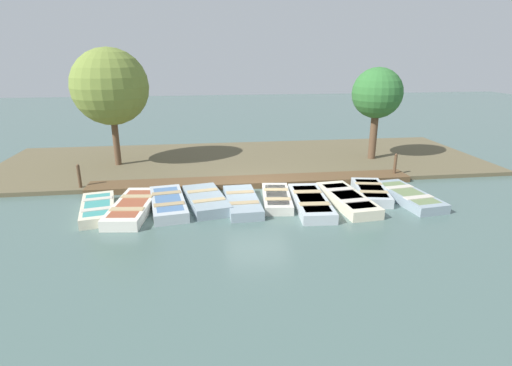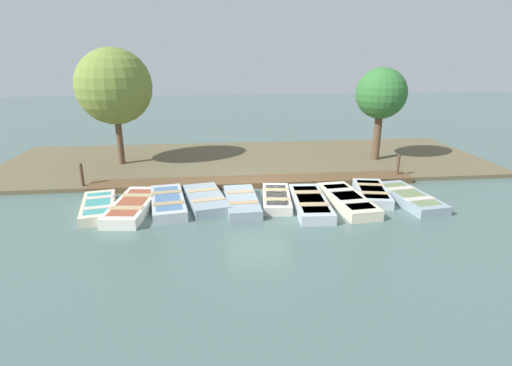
{
  "view_description": "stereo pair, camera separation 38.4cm",
  "coord_description": "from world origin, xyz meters",
  "px_view_note": "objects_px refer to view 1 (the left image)",
  "views": [
    {
      "loc": [
        14.68,
        -2.04,
        5.31
      ],
      "look_at": [
        0.49,
        -0.13,
        0.65
      ],
      "focal_mm": 28.0,
      "sensor_mm": 36.0,
      "label": 1
    },
    {
      "loc": [
        14.73,
        -1.66,
        5.31
      ],
      "look_at": [
        0.49,
        -0.13,
        0.65
      ],
      "focal_mm": 28.0,
      "sensor_mm": 36.0,
      "label": 2
    }
  ],
  "objects_px": {
    "rowboat_6": "(311,202)",
    "mooring_post_far": "(395,166)",
    "rowboat_3": "(206,200)",
    "rowboat_8": "(371,192)",
    "park_tree_far_left": "(110,87)",
    "park_tree_left": "(377,94)",
    "rowboat_0": "(98,208)",
    "mooring_post_near": "(79,178)",
    "rowboat_1": "(133,207)",
    "rowboat_7": "(347,199)",
    "rowboat_4": "(242,202)",
    "rowboat_2": "(168,203)",
    "rowboat_9": "(408,196)",
    "rowboat_5": "(277,198)"
  },
  "relations": [
    {
      "from": "rowboat_5",
      "to": "park_tree_far_left",
      "type": "height_order",
      "value": "park_tree_far_left"
    },
    {
      "from": "rowboat_2",
      "to": "rowboat_9",
      "type": "height_order",
      "value": "rowboat_2"
    },
    {
      "from": "rowboat_7",
      "to": "park_tree_left",
      "type": "relative_size",
      "value": 0.73
    },
    {
      "from": "rowboat_3",
      "to": "mooring_post_far",
      "type": "distance_m",
      "value": 8.64
    },
    {
      "from": "rowboat_7",
      "to": "park_tree_left",
      "type": "bearing_deg",
      "value": 144.19
    },
    {
      "from": "rowboat_8",
      "to": "rowboat_9",
      "type": "bearing_deg",
      "value": 74.91
    },
    {
      "from": "rowboat_2",
      "to": "mooring_post_near",
      "type": "height_order",
      "value": "mooring_post_near"
    },
    {
      "from": "rowboat_5",
      "to": "park_tree_left",
      "type": "distance_m",
      "value": 8.5
    },
    {
      "from": "rowboat_0",
      "to": "rowboat_3",
      "type": "height_order",
      "value": "rowboat_3"
    },
    {
      "from": "rowboat_6",
      "to": "mooring_post_far",
      "type": "xyz_separation_m",
      "value": [
        -2.89,
        4.6,
        0.39
      ]
    },
    {
      "from": "park_tree_far_left",
      "to": "rowboat_1",
      "type": "bearing_deg",
      "value": 14.78
    },
    {
      "from": "rowboat_4",
      "to": "rowboat_3",
      "type": "bearing_deg",
      "value": -105.46
    },
    {
      "from": "rowboat_4",
      "to": "rowboat_9",
      "type": "xyz_separation_m",
      "value": [
        0.23,
        6.29,
        -0.01
      ]
    },
    {
      "from": "rowboat_6",
      "to": "rowboat_1",
      "type": "bearing_deg",
      "value": -89.28
    },
    {
      "from": "mooring_post_near",
      "to": "rowboat_9",
      "type": "bearing_deg",
      "value": 77.75
    },
    {
      "from": "rowboat_1",
      "to": "mooring_post_near",
      "type": "distance_m",
      "value": 3.57
    },
    {
      "from": "rowboat_7",
      "to": "mooring_post_near",
      "type": "distance_m",
      "value": 10.53
    },
    {
      "from": "rowboat_3",
      "to": "rowboat_8",
      "type": "relative_size",
      "value": 1.09
    },
    {
      "from": "rowboat_7",
      "to": "rowboat_4",
      "type": "bearing_deg",
      "value": -99.64
    },
    {
      "from": "park_tree_far_left",
      "to": "mooring_post_near",
      "type": "bearing_deg",
      "value": -13.91
    },
    {
      "from": "rowboat_1",
      "to": "rowboat_7",
      "type": "distance_m",
      "value": 7.72
    },
    {
      "from": "park_tree_far_left",
      "to": "park_tree_left",
      "type": "bearing_deg",
      "value": 87.76
    },
    {
      "from": "rowboat_6",
      "to": "rowboat_9",
      "type": "bearing_deg",
      "value": 95.91
    },
    {
      "from": "rowboat_9",
      "to": "mooring_post_near",
      "type": "relative_size",
      "value": 2.88
    },
    {
      "from": "rowboat_3",
      "to": "rowboat_9",
      "type": "bearing_deg",
      "value": 74.34
    },
    {
      "from": "rowboat_5",
      "to": "rowboat_9",
      "type": "xyz_separation_m",
      "value": [
        0.48,
        4.97,
        0.01
      ]
    },
    {
      "from": "rowboat_9",
      "to": "mooring_post_far",
      "type": "distance_m",
      "value": 2.86
    },
    {
      "from": "rowboat_6",
      "to": "rowboat_7",
      "type": "relative_size",
      "value": 1.0
    },
    {
      "from": "rowboat_4",
      "to": "mooring_post_far",
      "type": "distance_m",
      "value": 7.49
    },
    {
      "from": "rowboat_4",
      "to": "rowboat_7",
      "type": "relative_size",
      "value": 0.88
    },
    {
      "from": "mooring_post_far",
      "to": "rowboat_5",
      "type": "bearing_deg",
      "value": -68.55
    },
    {
      "from": "rowboat_0",
      "to": "rowboat_8",
      "type": "height_order",
      "value": "rowboat_8"
    },
    {
      "from": "mooring_post_far",
      "to": "rowboat_1",
      "type": "bearing_deg",
      "value": -76.67
    },
    {
      "from": "rowboat_4",
      "to": "park_tree_left",
      "type": "xyz_separation_m",
      "value": [
        -5.42,
        7.23,
        3.24
      ]
    },
    {
      "from": "rowboat_0",
      "to": "rowboat_2",
      "type": "height_order",
      "value": "rowboat_2"
    },
    {
      "from": "rowboat_4",
      "to": "rowboat_7",
      "type": "distance_m",
      "value": 3.88
    },
    {
      "from": "rowboat_2",
      "to": "mooring_post_far",
      "type": "height_order",
      "value": "mooring_post_far"
    },
    {
      "from": "rowboat_4",
      "to": "rowboat_2",
      "type": "bearing_deg",
      "value": -95.64
    },
    {
      "from": "rowboat_1",
      "to": "park_tree_far_left",
      "type": "height_order",
      "value": "park_tree_far_left"
    },
    {
      "from": "rowboat_3",
      "to": "rowboat_7",
      "type": "bearing_deg",
      "value": 71.74
    },
    {
      "from": "rowboat_2",
      "to": "rowboat_3",
      "type": "bearing_deg",
      "value": 87.11
    },
    {
      "from": "rowboat_7",
      "to": "park_tree_far_left",
      "type": "height_order",
      "value": "park_tree_far_left"
    },
    {
      "from": "rowboat_4",
      "to": "mooring_post_near",
      "type": "distance_m",
      "value": 6.77
    },
    {
      "from": "rowboat_7",
      "to": "rowboat_8",
      "type": "xyz_separation_m",
      "value": [
        -0.68,
        1.2,
        -0.0
      ]
    },
    {
      "from": "rowboat_9",
      "to": "rowboat_0",
      "type": "bearing_deg",
      "value": -98.41
    },
    {
      "from": "rowboat_3",
      "to": "rowboat_4",
      "type": "bearing_deg",
      "value": 64.89
    },
    {
      "from": "rowboat_0",
      "to": "rowboat_5",
      "type": "height_order",
      "value": "rowboat_0"
    },
    {
      "from": "mooring_post_near",
      "to": "rowboat_8",
      "type": "bearing_deg",
      "value": 79.43
    },
    {
      "from": "rowboat_0",
      "to": "rowboat_8",
      "type": "relative_size",
      "value": 1.03
    },
    {
      "from": "mooring_post_far",
      "to": "park_tree_left",
      "type": "bearing_deg",
      "value": 176.5
    }
  ]
}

